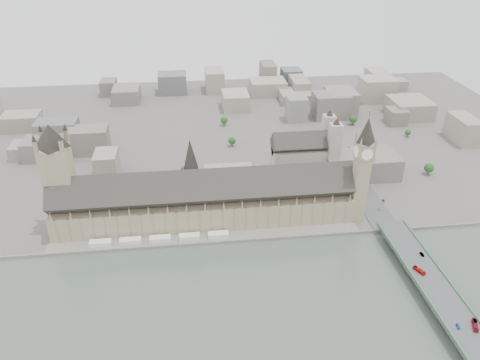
{
  "coord_description": "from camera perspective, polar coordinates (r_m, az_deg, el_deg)",
  "views": [
    {
      "loc": [
        -10.21,
        -337.19,
        243.93
      ],
      "look_at": [
        33.58,
        30.97,
        35.77
      ],
      "focal_mm": 35.0,
      "sensor_mm": 36.0,
      "label": 1
    }
  ],
  "objects": [
    {
      "name": "park_trees",
      "position": [
        462.23,
        -5.8,
        -1.62
      ],
      "size": [
        110.0,
        30.0,
        15.0
      ],
      "primitive_type": null,
      "color": "#1E4E1B",
      "rests_on": "ground"
    },
    {
      "name": "car_silver",
      "position": [
        402.12,
        21.3,
        -8.43
      ],
      "size": [
        2.08,
        5.06,
        1.63
      ],
      "primitive_type": "imported",
      "rotation": [
        0.0,
        0.0,
        0.07
      ],
      "color": "gray",
      "rests_on": "westminster_bridge"
    },
    {
      "name": "westminster_abbey",
      "position": [
        499.35,
        7.98,
        3.02
      ],
      "size": [
        68.0,
        36.0,
        64.0
      ],
      "color": "#A29B92",
      "rests_on": "ground"
    },
    {
      "name": "ground",
      "position": [
        416.29,
        -4.12,
        -6.65
      ],
      "size": [
        900.0,
        900.0,
        0.0
      ],
      "primitive_type": "plane",
      "color": "#595651",
      "rests_on": "ground"
    },
    {
      "name": "central_tower",
      "position": [
        408.05,
        -6.01,
        2.02
      ],
      "size": [
        13.0,
        13.0,
        48.0
      ],
      "color": "tan",
      "rests_on": "ground"
    },
    {
      "name": "elizabeth_tower",
      "position": [
        419.12,
        14.72,
        1.96
      ],
      "size": [
        17.0,
        17.0,
        107.5
      ],
      "color": "gray",
      "rests_on": "ground"
    },
    {
      "name": "palace_of_westminster",
      "position": [
        420.02,
        -4.38,
        -2.57
      ],
      "size": [
        265.0,
        40.73,
        55.44
      ],
      "color": "gray",
      "rests_on": "ground"
    },
    {
      "name": "westminster_bridge",
      "position": [
        386.04,
        21.97,
        -11.49
      ],
      "size": [
        25.0,
        325.0,
        10.25
      ],
      "primitive_type": "cube",
      "color": "#474749",
      "rests_on": "ground"
    },
    {
      "name": "embankment_wall",
      "position": [
        403.34,
        -4.01,
        -7.72
      ],
      "size": [
        600.0,
        1.5,
        3.0
      ],
      "primitive_type": "cube",
      "color": "gray",
      "rests_on": "ground"
    },
    {
      "name": "car_blue",
      "position": [
        350.24,
        25.05,
        -15.86
      ],
      "size": [
        2.75,
        4.97,
        1.6
      ],
      "primitive_type": "imported",
      "rotation": [
        0.0,
        0.0,
        -0.19
      ],
      "color": "#194EA2",
      "rests_on": "westminster_bridge"
    },
    {
      "name": "terrace_tents",
      "position": [
        409.24,
        -9.72,
        -7.08
      ],
      "size": [
        118.0,
        7.0,
        4.0
      ],
      "color": "white",
      "rests_on": "river_terrace"
    },
    {
      "name": "victoria_tower",
      "position": [
        424.29,
        -21.27,
        0.75
      ],
      "size": [
        30.0,
        30.0,
        100.0
      ],
      "color": "gray",
      "rests_on": "ground"
    },
    {
      "name": "red_bus_north",
      "position": [
        383.94,
        21.0,
        -10.24
      ],
      "size": [
        6.48,
        10.75,
        2.96
      ],
      "primitive_type": "imported",
      "rotation": [
        0.0,
        0.0,
        0.41
      ],
      "color": "red",
      "rests_on": "westminster_bridge"
    },
    {
      "name": "city_skyline_inland",
      "position": [
        624.21,
        -5.44,
        8.06
      ],
      "size": [
        720.0,
        360.0,
        38.0
      ],
      "primitive_type": null,
      "color": "gray",
      "rests_on": "ground"
    },
    {
      "name": "red_bus_south",
      "position": [
        354.64,
        26.74,
        -15.52
      ],
      "size": [
        6.76,
        11.34,
        3.12
      ],
      "primitive_type": "imported",
      "rotation": [
        0.0,
        0.0,
        -0.4
      ],
      "color": "maroon",
      "rests_on": "westminster_bridge"
    },
    {
      "name": "bridge_parapets",
      "position": [
        355.1,
        25.37,
        -15.28
      ],
      "size": [
        25.0,
        235.0,
        1.15
      ],
      "primitive_type": null,
      "color": "#3B6C4A",
      "rests_on": "westminster_bridge"
    },
    {
      "name": "car_approach",
      "position": [
        461.65,
        17.07,
        -2.43
      ],
      "size": [
        3.05,
        5.53,
        1.52
      ],
      "primitive_type": "imported",
      "rotation": [
        0.0,
        0.0,
        -0.18
      ],
      "color": "gray",
      "rests_on": "westminster_bridge"
    },
    {
      "name": "river_terrace",
      "position": [
        409.65,
        -4.06,
        -7.15
      ],
      "size": [
        270.0,
        15.0,
        2.0
      ],
      "primitive_type": "cube",
      "color": "gray",
      "rests_on": "ground"
    }
  ]
}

